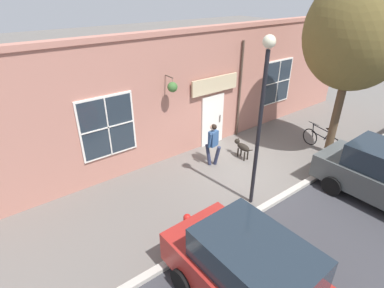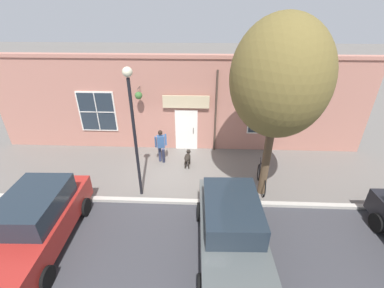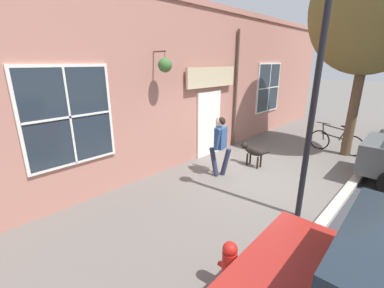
% 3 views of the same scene
% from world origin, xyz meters
% --- Properties ---
extents(ground_plane, '(90.00, 90.00, 0.00)m').
position_xyz_m(ground_plane, '(0.00, 0.00, 0.00)').
color(ground_plane, '#66605B').
extents(storefront_facade, '(0.95, 18.00, 4.64)m').
position_xyz_m(storefront_facade, '(-2.34, 0.01, 2.32)').
color(storefront_facade, '#B27566').
rests_on(storefront_facade, ground_plane).
extents(pedestrian_walking, '(0.58, 0.55, 1.64)m').
position_xyz_m(pedestrian_walking, '(-0.85, -0.74, 0.98)').
color(pedestrian_walking, '#282D47').
rests_on(pedestrian_walking, ground_plane).
extents(dog_on_leash, '(1.03, 0.32, 0.69)m').
position_xyz_m(dog_on_leash, '(-0.56, 0.50, 0.46)').
color(dog_on_leash, black).
rests_on(dog_on_leash, ground_plane).
extents(street_tree_by_curb, '(3.48, 3.13, 6.43)m').
position_xyz_m(street_tree_by_curb, '(1.28, 3.49, 4.43)').
color(street_tree_by_curb, brown).
rests_on(street_tree_by_curb, ground_plane).
extents(leaning_bicycle, '(1.74, 0.14, 1.00)m').
position_xyz_m(leaning_bicycle, '(0.87, 3.56, 0.38)').
color(leaning_bicycle, black).
rests_on(leaning_bicycle, ground_plane).
extents(parked_car_nearest_curb, '(4.35, 2.04, 1.75)m').
position_xyz_m(parked_car_nearest_curb, '(4.01, -3.75, 0.88)').
color(parked_car_nearest_curb, maroon).
rests_on(parked_car_nearest_curb, ground_plane).
extents(parked_car_mid_block, '(4.35, 2.04, 1.75)m').
position_xyz_m(parked_car_mid_block, '(4.02, 2.02, 0.88)').
color(parked_car_mid_block, '#474C4C').
rests_on(parked_car_mid_block, ground_plane).
extents(street_lamp, '(0.32, 0.32, 4.88)m').
position_xyz_m(street_lamp, '(1.52, -1.20, 3.19)').
color(street_lamp, black).
rests_on(street_lamp, ground_plane).
extents(fire_hydrant, '(0.34, 0.20, 0.77)m').
position_xyz_m(fire_hydrant, '(1.54, -3.64, 0.40)').
color(fire_hydrant, red).
rests_on(fire_hydrant, ground_plane).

